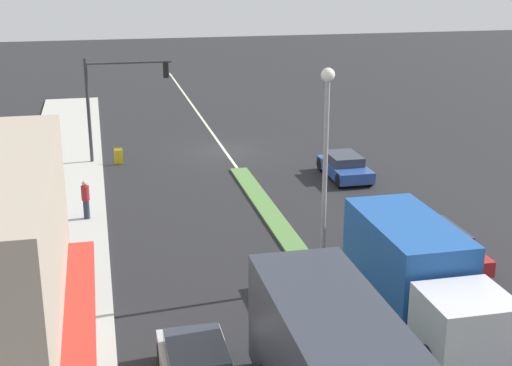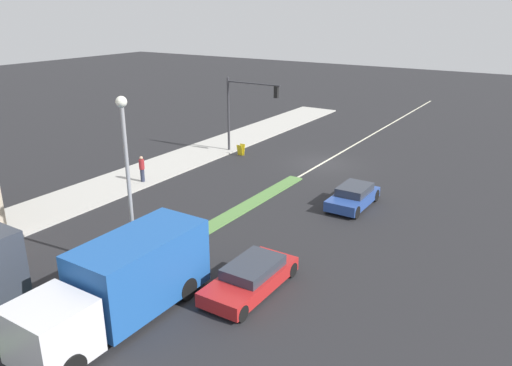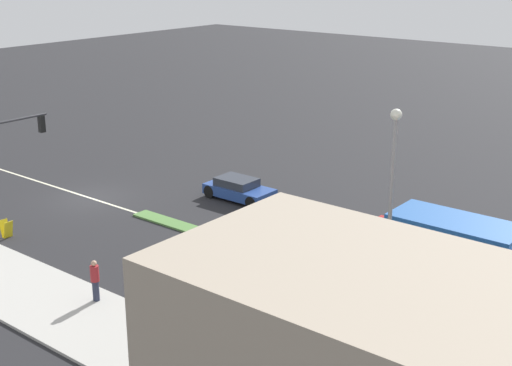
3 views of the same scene
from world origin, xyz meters
The scene contains 10 objects.
ground_plane centered at (0.00, 18.00, 0.00)m, with size 160.00×160.00×0.00m, color #232326.
sidewalk_right centered at (9.00, 18.50, 0.06)m, with size 4.00×73.00×0.12m, color #B2AFA8.
lane_marking_center centered at (0.00, 0.00, 0.00)m, with size 0.16×60.00×0.01m, color beige.
traffic_signal_main centered at (6.12, 1.01, 3.90)m, with size 4.59×0.34×5.60m.
street_lamp centered at (0.00, 18.41, 4.78)m, with size 0.44×0.44×7.37m.
pedestrian centered at (7.81, 10.13, 1.00)m, with size 0.34×0.34×1.67m.
warning_aframe_sign centered at (6.13, 1.47, 0.43)m, with size 0.45×0.53×0.84m.
delivery_truck centered at (-2.20, 21.09, 1.47)m, with size 2.44×7.50×2.87m.
coupe_blue centered at (-5.00, 6.56, 0.59)m, with size 1.81×3.90×1.20m.
hatchback_red centered at (-5.00, 17.08, 0.57)m, with size 1.91×4.54×1.17m.
Camera 2 is at (-14.50, 31.55, 10.65)m, focal length 35.00 mm.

